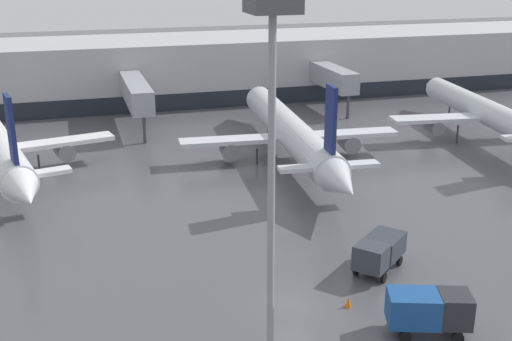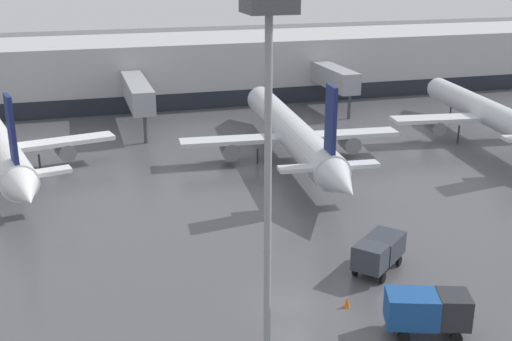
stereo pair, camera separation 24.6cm
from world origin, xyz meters
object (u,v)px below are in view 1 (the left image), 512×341
(parked_jet_4, at_px, (290,131))
(service_truck_1, at_px, (379,250))
(traffic_cone_0, at_px, (348,302))
(apron_light_mast_5, at_px, (272,107))
(parked_jet_2, at_px, (487,113))
(service_truck_2, at_px, (428,309))

(parked_jet_4, height_order, service_truck_1, parked_jet_4)
(traffic_cone_0, relative_size, apron_light_mast_5, 0.04)
(parked_jet_2, xyz_separation_m, traffic_cone_0, (-30.89, -30.09, -3.00))
(service_truck_1, bearing_deg, service_truck_2, 42.60)
(parked_jet_2, height_order, service_truck_2, parked_jet_2)
(parked_jet_4, distance_m, apron_light_mast_5, 43.43)
(service_truck_1, relative_size, traffic_cone_0, 7.17)
(service_truck_1, distance_m, service_truck_2, 7.99)
(service_truck_1, height_order, service_truck_2, service_truck_2)
(parked_jet_2, bearing_deg, apron_light_mast_5, 143.22)
(service_truck_1, distance_m, traffic_cone_0, 5.78)
(parked_jet_4, distance_m, traffic_cone_0, 30.49)
(service_truck_2, bearing_deg, traffic_cone_0, 147.26)
(parked_jet_2, height_order, traffic_cone_0, parked_jet_2)
(parked_jet_4, relative_size, service_truck_1, 7.83)
(parked_jet_4, xyz_separation_m, apron_light_mast_5, (-14.67, -38.99, 12.27))
(parked_jet_4, height_order, apron_light_mast_5, apron_light_mast_5)
(parked_jet_2, xyz_separation_m, parked_jet_4, (-24.34, -0.43, -0.28))
(parked_jet_2, relative_size, traffic_cone_0, 49.99)
(service_truck_1, bearing_deg, apron_light_mast_5, 6.73)
(service_truck_1, height_order, traffic_cone_0, service_truck_1)
(service_truck_1, relative_size, apron_light_mast_5, 0.25)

